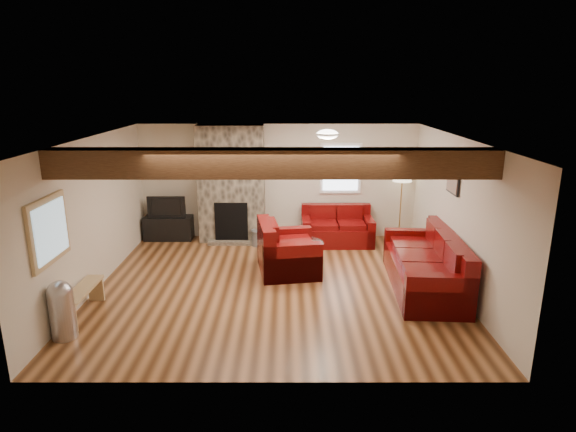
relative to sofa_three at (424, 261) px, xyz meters
name	(u,v)px	position (x,y,z in m)	size (l,w,h in m)	color
room	(275,215)	(-2.48, 0.08, 0.78)	(8.00, 8.00, 8.00)	#512E15
oak_beam	(272,163)	(-2.48, -1.17, 1.84)	(6.00, 0.36, 0.38)	#341F0F
chimney_breast	(232,185)	(-3.48, 2.57, 0.75)	(1.40, 0.67, 2.50)	#332E27
back_window	(341,168)	(-1.13, 2.79, 1.08)	(0.90, 0.08, 1.10)	white
hatch_window	(49,231)	(-5.44, -1.42, 0.98)	(0.08, 1.00, 0.90)	tan
ceiling_dome	(327,136)	(-1.58, 0.98, 1.97)	(0.40, 0.40, 0.18)	white
artwork_back	(285,162)	(-2.33, 2.79, 1.23)	(0.42, 0.06, 0.52)	black
artwork_right	(453,181)	(0.48, 0.38, 1.28)	(0.06, 0.55, 0.42)	black
sofa_three	(424,261)	(0.00, 0.00, 0.00)	(2.43, 1.02, 0.94)	#490905
loveseat	(337,226)	(-1.22, 2.31, -0.07)	(1.50, 0.86, 0.80)	#490905
armchair_red	(288,247)	(-2.27, 0.73, 0.00)	(1.17, 1.02, 0.95)	#490905
coffee_table	(302,253)	(-2.01, 1.16, -0.26)	(0.84, 0.84, 0.44)	#4E2D19
tv_cabinet	(169,228)	(-4.90, 2.61, -0.21)	(1.04, 0.42, 0.52)	black
television	(167,206)	(-4.90, 2.61, 0.29)	(0.82, 0.11, 0.47)	black
floor_lamp	(402,179)	(0.18, 2.63, 0.89)	(0.41, 0.41, 1.59)	tan
pine_bench	(83,302)	(-5.31, -1.00, -0.26)	(0.26, 1.10, 0.41)	tan
pedal_bin	(62,310)	(-5.30, -1.65, -0.06)	(0.33, 0.33, 0.82)	#ADACB2
coal_bucket	(259,237)	(-2.88, 2.22, -0.30)	(0.36, 0.36, 0.34)	gray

